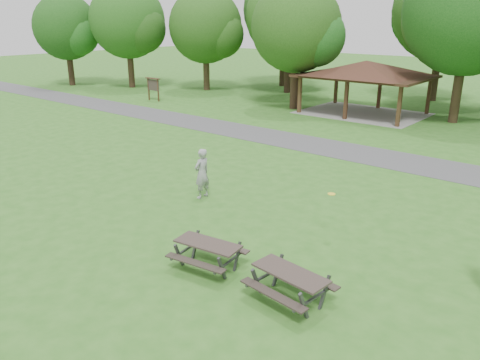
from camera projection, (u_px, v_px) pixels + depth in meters
name	position (u px, v px, depth m)	size (l,w,h in m)	color
ground	(130.00, 247.00, 14.15)	(160.00, 160.00, 0.00)	#2E671D
asphalt_path	(348.00, 151.00, 24.34)	(120.00, 3.20, 0.02)	#454547
pavilion	(366.00, 71.00, 33.03)	(8.60, 7.01, 3.76)	#3E2816
notice_board	(153.00, 85.00, 38.88)	(1.60, 0.30, 1.88)	#352113
tree_row_a	(128.00, 23.00, 44.99)	(7.56, 7.20, 9.97)	#311F15
tree_row_b	(206.00, 28.00, 43.48)	(7.14, 6.80, 9.28)	#332316
tree_row_c	(290.00, 19.00, 41.52)	(8.19, 7.80, 10.67)	black
tree_row_d	(297.00, 30.00, 34.03)	(6.93, 6.60, 9.27)	black
tree_row_e	(470.00, 14.00, 28.88)	(8.40, 8.00, 11.02)	#302215
tree_deep_a	(285.00, 12.00, 45.68)	(8.40, 8.00, 11.38)	black
tree_deep_b	(445.00, 14.00, 37.08)	(8.40, 8.00, 11.13)	black
tree_flank_left	(67.00, 29.00, 46.64)	(6.72, 6.40, 8.93)	black
picnic_table_middle	(208.00, 249.00, 12.77)	(2.03, 1.73, 0.80)	#322824
picnic_table_far	(290.00, 279.00, 11.26)	(2.04, 1.71, 0.83)	#312824
frisbee_in_flight	(332.00, 194.00, 14.21)	(0.28, 0.28, 0.02)	yellow
frisbee_thrower	(202.00, 174.00, 17.75)	(0.71, 0.47, 1.95)	gray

